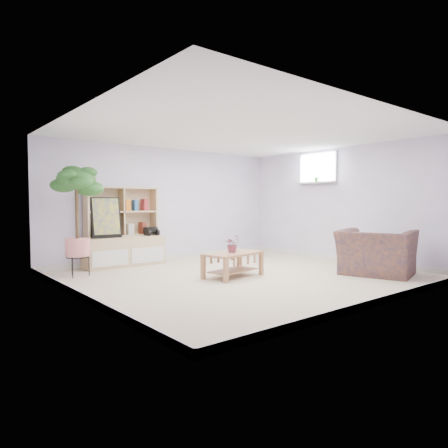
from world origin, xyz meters
TOP-DOWN VIEW (x-y plane):
  - floor at (0.00, 0.00)m, footprint 5.50×5.00m
  - ceiling at (0.00, 0.00)m, footprint 5.50×5.00m
  - walls at (0.00, 0.00)m, footprint 5.51×5.01m
  - baseboard at (0.00, 0.00)m, footprint 5.50×5.00m
  - window at (2.73, 0.60)m, footprint 0.10×0.98m
  - window_sill at (2.67, 0.60)m, footprint 0.14×1.00m
  - storage_unit at (-1.13, 2.24)m, footprint 1.54×0.52m
  - poster at (-1.51, 2.17)m, footprint 0.56×0.17m
  - toy_truck at (-0.60, 2.14)m, footprint 0.36×0.26m
  - coffee_table at (-0.22, 0.02)m, footprint 1.08×0.72m
  - table_plant at (-0.21, 0.06)m, footprint 0.27×0.24m
  - floor_tree at (-2.21, 1.69)m, footprint 0.85×0.85m
  - armchair at (1.81, -1.37)m, footprint 1.33×1.43m
  - sill_plant at (2.67, 0.58)m, footprint 0.12×0.10m

SIDE VIEW (x-z plane):
  - floor at x=0.00m, z-range -0.01..0.01m
  - baseboard at x=0.00m, z-range 0.00..0.10m
  - coffee_table at x=-0.22m, z-range 0.00..0.41m
  - armchair at x=1.81m, z-range 0.00..0.88m
  - table_plant at x=-0.21m, z-range 0.41..0.70m
  - toy_truck at x=-0.60m, z-range 0.58..0.77m
  - storage_unit at x=-1.13m, z-range 0.00..1.54m
  - floor_tree at x=-2.21m, z-range 0.00..1.87m
  - poster at x=-1.51m, z-range 0.58..1.34m
  - walls at x=0.00m, z-range 0.00..2.40m
  - window_sill at x=2.67m, z-range 1.66..1.70m
  - sill_plant at x=2.67m, z-range 1.70..1.91m
  - window at x=2.73m, z-range 1.66..2.34m
  - ceiling at x=0.00m, z-range 2.40..2.40m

